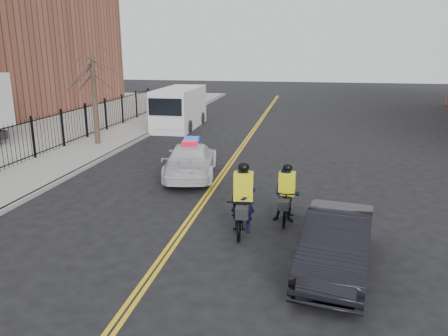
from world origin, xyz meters
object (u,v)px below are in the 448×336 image
at_px(dark_sedan, 337,243).
at_px(cyclist_near, 243,208).
at_px(cargo_van, 179,109).
at_px(police_cruiser, 191,160).
at_px(cyclist_far, 286,199).

distance_m(dark_sedan, cyclist_near, 3.05).
bearing_deg(cyclist_near, cargo_van, 106.88).
height_order(police_cruiser, cyclist_far, cyclist_far).
height_order(police_cruiser, dark_sedan, police_cruiser).
bearing_deg(cyclist_far, cyclist_near, -135.67).
bearing_deg(cargo_van, dark_sedan, -63.76).
bearing_deg(cyclist_far, dark_sedan, -61.40).
xyz_separation_m(police_cruiser, cyclist_far, (4.06, -4.16, 0.02)).
xyz_separation_m(police_cruiser, cyclist_near, (2.91, -5.16, 0.02)).
relative_size(dark_sedan, cyclist_far, 2.31).
relative_size(police_cruiser, cyclist_near, 2.33).
distance_m(police_cruiser, cyclist_far, 5.81).
relative_size(dark_sedan, cyclist_near, 1.96).
bearing_deg(police_cruiser, cyclist_far, 124.71).
bearing_deg(police_cruiser, cargo_van, -80.55).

